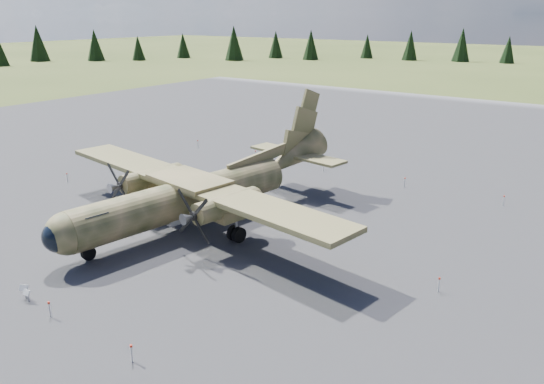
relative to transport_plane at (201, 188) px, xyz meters
The scene contains 7 objects.
ground 2.59m from the transport_plane, ahead, with size 500.00×500.00×0.00m, color #525A28.
apron 10.34m from the transport_plane, 87.27° to the left, with size 120.00×120.00×0.04m, color slate.
transport_plane is the anchor object (origin of this frame).
info_placard_left 13.48m from the transport_plane, 89.22° to the right, with size 0.44×0.22×0.67m.
info_placard_right 13.36m from the transport_plane, 91.03° to the right, with size 0.53×0.36×0.78m.
barrier_fence 2.04m from the transport_plane, 78.06° to the right, with size 33.12×29.62×0.85m.
treeline 7.20m from the transport_plane, 94.06° to the right, with size 301.54×305.77×10.95m.
Camera 1 is at (23.93, -25.47, 14.05)m, focal length 35.00 mm.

